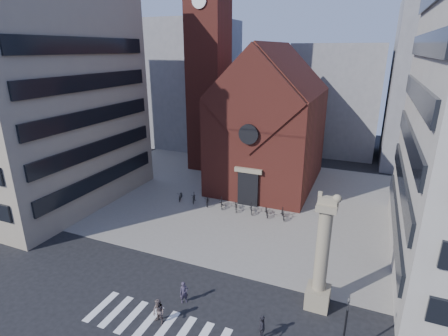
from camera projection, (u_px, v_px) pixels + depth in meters
The scene contains 21 objects.
ground at pixel (172, 295), 25.76m from camera, with size 120.00×120.00×0.00m, color black.
piazza at pixel (253, 198), 42.31m from camera, with size 46.00×30.00×0.05m, color gray.
zebra_crossing at pixel (156, 325), 22.94m from camera, with size 10.20×3.20×0.01m, color white, non-canonical shape.
church at pixel (270, 124), 44.98m from camera, with size 12.00×16.65×18.00m.
campanile at pixel (209, 60), 48.72m from camera, with size 5.50×5.50×31.20m.
building_left at pixel (27, 88), 39.07m from camera, with size 18.00×20.00×26.00m, color gray.
bg_block_left at pixel (188, 84), 64.39m from camera, with size 16.00×14.00×22.00m, color gray.
bg_block_mid at pixel (336, 99), 59.85m from camera, with size 14.00×12.00×18.00m, color gray.
lion_column at pixel (321, 264), 23.57m from camera, with size 1.63×1.60×8.68m.
traffic_light at pixel (345, 328), 19.74m from camera, with size 0.13×0.16×4.30m.
pedestrian_0 at pixel (184, 293), 24.77m from camera, with size 0.61×0.40×1.66m, color #372F41.
pedestrian_1 at pixel (159, 312), 22.83m from camera, with size 0.89×0.69×1.82m, color #61514E.
pedestrian_2 at pixel (262, 328), 21.57m from camera, with size 1.02×0.43×1.74m, color #2A2931.
scooter_0 at pixel (181, 196), 41.66m from camera, with size 0.68×1.94×1.02m, color black.
scooter_1 at pixel (194, 198), 40.99m from camera, with size 0.53×1.89×1.13m, color black.
scooter_2 at pixel (207, 201), 40.35m from camera, with size 0.68×1.94×1.02m, color black.
scooter_3 at pixel (222, 203), 39.68m from camera, with size 0.53×1.89×1.13m, color black.
scooter_4 at pixel (236, 206), 39.05m from camera, with size 0.68×1.94×1.02m, color black.
scooter_5 at pixel (251, 208), 38.38m from camera, with size 0.53×1.89×1.13m, color black.
scooter_6 at pixel (267, 211), 37.74m from camera, with size 0.68×1.94×1.02m, color black.
scooter_7 at pixel (283, 214), 37.07m from camera, with size 0.53×1.89×1.13m, color black.
Camera 1 is at (11.79, -18.16, 17.25)m, focal length 28.00 mm.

